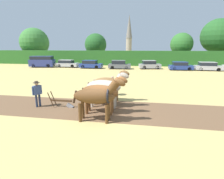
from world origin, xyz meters
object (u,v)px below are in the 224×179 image
(parked_car_center_right, at_px, (149,65))
(farmer_at_plow, at_px, (37,92))
(tree_far_left, at_px, (35,42))
(tree_center, at_px, (218,36))
(tree_center_left, at_px, (182,44))
(farmer_beside_team, at_px, (112,84))
(parked_car_right, at_px, (180,66))
(draft_horse_lead_right, at_px, (101,92))
(plow, at_px, (63,103))
(parked_car_far_right, at_px, (208,66))
(draft_horse_lead_left, at_px, (96,96))
(tree_left, at_px, (96,45))
(parked_car_left, at_px, (67,64))
(parked_van, at_px, (42,61))
(parked_car_center, at_px, (119,65))
(draft_horse_trail_left, at_px, (105,87))
(church_spire, at_px, (129,35))
(parked_car_center_left, at_px, (91,64))
(draft_horse_trail_right, at_px, (109,83))

(parked_car_center_right, bearing_deg, farmer_at_plow, -121.48)
(tree_far_left, relative_size, farmer_at_plow, 4.99)
(tree_far_left, relative_size, tree_center, 0.88)
(tree_center_left, xyz_separation_m, farmer_beside_team, (-10.95, -28.42, -3.60))
(farmer_at_plow, height_order, parked_car_right, farmer_at_plow)
(parked_car_right, bearing_deg, tree_far_left, 159.67)
(draft_horse_lead_right, relative_size, plow, 1.75)
(parked_car_center_right, relative_size, parked_car_far_right, 0.92)
(draft_horse_lead_right, height_order, farmer_at_plow, draft_horse_lead_right)
(draft_horse_lead_left, height_order, farmer_beside_team, draft_horse_lead_left)
(tree_left, relative_size, parked_car_right, 1.82)
(parked_car_left, xyz_separation_m, parked_car_center_right, (16.01, -0.03, 0.04))
(parked_car_center_right, bearing_deg, tree_center, 24.27)
(tree_left, distance_m, parked_van, 15.09)
(parked_car_center, bearing_deg, tree_center_left, 36.26)
(plow, distance_m, farmer_beside_team, 4.44)
(tree_far_left, distance_m, farmer_at_plow, 39.30)
(tree_center_left, relative_size, tree_center, 0.70)
(farmer_beside_team, bearing_deg, draft_horse_trail_left, -125.00)
(farmer_beside_team, height_order, parked_car_right, farmer_beside_team)
(church_spire, bearing_deg, parked_van, -109.69)
(church_spire, relative_size, parked_car_center_left, 3.72)
(church_spire, bearing_deg, parked_car_center_left, -96.06)
(tree_far_left, relative_size, parked_car_center_left, 2.03)
(draft_horse_lead_right, bearing_deg, farmer_beside_team, 89.73)
(farmer_at_plow, bearing_deg, tree_far_left, 152.29)
(tree_far_left, relative_size, draft_horse_trail_left, 2.95)
(parked_car_left, xyz_separation_m, parked_car_center_left, (5.08, -0.85, 0.02))
(tree_center_left, xyz_separation_m, church_spire, (-13.93, 29.37, 3.84))
(tree_far_left, relative_size, parked_van, 1.78)
(church_spire, distance_m, parked_car_far_right, 43.51)
(draft_horse_lead_left, height_order, parked_car_far_right, draft_horse_lead_left)
(plow, xyz_separation_m, parked_car_far_right, (16.23, 21.68, 0.37))
(plow, bearing_deg, parked_car_far_right, 52.96)
(draft_horse_lead_left, distance_m, parked_car_far_right, 27.09)
(tree_center, relative_size, parked_car_right, 2.50)
(tree_left, distance_m, church_spire, 28.05)
(draft_horse_lead_right, xyz_separation_m, parked_car_center, (-1.71, 22.12, -0.55))
(tree_left, bearing_deg, parked_car_center_right, -41.83)
(tree_left, height_order, parked_car_right, tree_left)
(parked_van, relative_size, parked_car_right, 1.23)
(tree_far_left, height_order, draft_horse_trail_left, tree_far_left)
(tree_far_left, height_order, parked_car_center, tree_far_left)
(plow, height_order, parked_car_left, parked_car_left)
(tree_left, bearing_deg, draft_horse_lead_left, -75.30)
(tree_center, bearing_deg, parked_car_right, -129.99)
(tree_center, distance_m, draft_horse_lead_left, 40.02)
(parked_car_center_right, bearing_deg, draft_horse_trail_left, -111.28)
(plow, distance_m, parked_car_center, 21.55)
(draft_horse_trail_right, bearing_deg, church_spire, 92.64)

